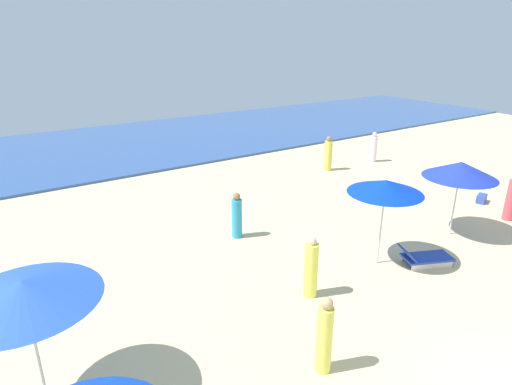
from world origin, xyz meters
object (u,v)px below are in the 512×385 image
Objects in this scene: lounge_chair_3_0 at (424,257)px; umbrella_0 at (23,291)px; umbrella_4 at (461,170)px; beach_ball_1 at (24,321)px; beachgoer_3 at (237,216)px; cooler_box_0 at (482,199)px; beachgoer_4 at (373,148)px; beachgoer_2 at (511,198)px; beachgoer_5 at (328,155)px; beachgoer_6 at (324,336)px; umbrella_3 at (386,187)px; beachgoer_1 at (311,269)px.

umbrella_0 is at bearing 110.17° from lounge_chair_3_0.
umbrella_4 reaches higher than beach_ball_1.
beachgoer_3 is (6.37, 3.93, -1.66)m from umbrella_0.
lounge_chair_3_0 is 2.99× the size of cooler_box_0.
beachgoer_4 is at bearing 16.20° from beach_ball_1.
lounge_chair_3_0 is at bearing -52.36° from beachgoer_3.
beachgoer_5 is at bearing 29.38° from beachgoer_2.
umbrella_0 is 5.41m from beachgoer_6.
umbrella_3 is 9.24m from beachgoer_5.
beachgoer_3 is (0.18, 3.92, -0.04)m from beachgoer_1.
beachgoer_5 is at bearing 56.70° from umbrella_3.
beachgoer_5 is at bearing 79.03° from umbrella_4.
umbrella_4 is 6.42m from beachgoer_1.
beachgoer_4 is (16.93, 7.61, -1.66)m from umbrella_0.
beachgoer_5 is (5.00, 7.61, -1.59)m from umbrella_3.
beachgoer_4 is 3.02m from beachgoer_5.
umbrella_4 is 9.02× the size of beach_ball_1.
beachgoer_2 reaches higher than beachgoer_6.
umbrella_0 is 1.63× the size of beachgoer_4.
beachgoer_1 is at bearing 104.25° from lounge_chair_3_0.
beachgoer_4 is 0.93× the size of beachgoer_6.
beachgoer_1 is at bearing 160.14° from beachgoer_4.
umbrella_0 is 1.55× the size of lounge_chair_3_0.
beach_ball_1 is (-17.01, -4.94, -0.59)m from beachgoer_4.
beachgoer_2 is at bearing -25.95° from beachgoer_3.
lounge_chair_3_0 is 0.66× the size of umbrella_4.
umbrella_3 is 5.04m from beachgoer_6.
beachgoer_3 is at bearing 96.14° from beachgoer_6.
umbrella_3 is at bearing 50.18° from beachgoer_6.
beachgoer_4 is 2.84× the size of cooler_box_0.
beachgoer_4 is at bearing 24.20° from umbrella_0.
beachgoer_4 reaches higher than beachgoer_3.
cooler_box_0 is at bearing 154.62° from beachgoer_1.
umbrella_0 is 1.47× the size of beachgoer_2.
umbrella_3 is (8.92, 0.19, -0.02)m from umbrella_0.
lounge_chair_3_0 is (1.04, -0.80, -2.15)m from umbrella_3.
beachgoer_4 is (10.74, 7.59, -0.04)m from beachgoer_1.
umbrella_4 is 3.21m from beachgoer_2.
beachgoer_3 is at bearing 148.16° from umbrella_4.
cooler_box_0 is (6.14, 1.79, -0.06)m from lounge_chair_3_0.
cooler_box_0 is (7.18, 0.99, -2.21)m from umbrella_3.
beachgoer_6 is 6.81m from beach_ball_1.
beachgoer_2 is 8.05m from beachgoer_4.
beachgoer_6 is at bearing -24.16° from umbrella_0.
cooler_box_0 is at bearing -16.44° from beachgoer_3.
beach_ball_1 is (-15.36, 2.94, -0.68)m from beachgoer_2.
beachgoer_6 is at bearing 129.68° from lounge_chair_3_0.
umbrella_0 is 7.67m from beachgoer_3.
umbrella_3 is 4.81m from beachgoer_3.
beachgoer_4 is 17.73m from beach_ball_1.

